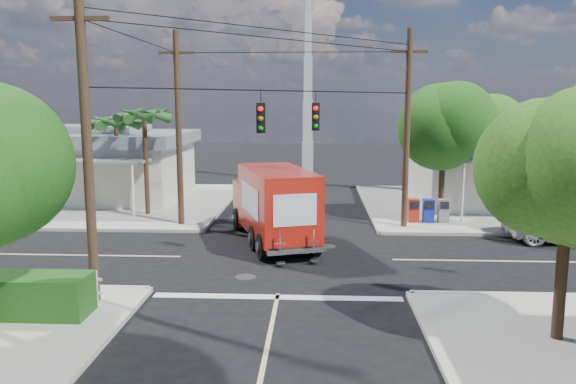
{
  "coord_description": "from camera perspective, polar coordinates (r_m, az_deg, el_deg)",
  "views": [
    {
      "loc": [
        1.14,
        -20.4,
        5.78
      ],
      "look_at": [
        0.0,
        2.0,
        2.2
      ],
      "focal_mm": 35.0,
      "sensor_mm": 36.0,
      "label": 1
    }
  ],
  "objects": [
    {
      "name": "tree_se",
      "position": [
        14.51,
        26.75,
        1.22
      ],
      "size": [
        3.67,
        3.54,
        5.62
      ],
      "color": "#422D1C",
      "rests_on": "sidewalk_se"
    },
    {
      "name": "palm_nw_back",
      "position": [
        31.28,
        -17.09,
        6.64
      ],
      "size": [
        3.01,
        3.08,
        5.19
      ],
      "color": "#422D1C",
      "rests_on": "sidewalk_nw"
    },
    {
      "name": "delivery_truck",
      "position": [
        23.27,
        -1.49,
        -1.29
      ],
      "size": [
        4.28,
        7.55,
        3.14
      ],
      "color": "black",
      "rests_on": "ground"
    },
    {
      "name": "parked_car",
      "position": [
        26.6,
        27.12,
        -2.72
      ],
      "size": [
        5.89,
        2.91,
        1.61
      ],
      "primitive_type": "imported",
      "rotation": [
        0.0,
        0.0,
        1.53
      ],
      "color": "silver",
      "rests_on": "ground"
    },
    {
      "name": "sidewalk_ne",
      "position": [
        33.25,
        19.91,
        -1.37
      ],
      "size": [
        14.12,
        14.12,
        0.14
      ],
      "color": "#A5A095",
      "rests_on": "ground"
    },
    {
      "name": "vending_boxes",
      "position": [
        27.6,
        14.07,
        -1.83
      ],
      "size": [
        1.9,
        0.5,
        1.1
      ],
      "color": "#A71E15",
      "rests_on": "sidewalk_ne"
    },
    {
      "name": "building_nw",
      "position": [
        35.57,
        -18.8,
        2.84
      ],
      "size": [
        10.8,
        10.2,
        4.3
      ],
      "color": "beige",
      "rests_on": "sidewalk_nw"
    },
    {
      "name": "sidewalk_nw",
      "position": [
        33.99,
        -17.84,
        -1.04
      ],
      "size": [
        14.12,
        14.12,
        0.14
      ],
      "color": "#A5A095",
      "rests_on": "ground"
    },
    {
      "name": "building_ne",
      "position": [
        34.47,
        22.17,
        2.64
      ],
      "size": [
        11.8,
        10.2,
        4.5
      ],
      "color": "beige",
      "rests_on": "sidewalk_ne"
    },
    {
      "name": "tree_ne_front",
      "position": [
        27.84,
        15.61,
        6.65
      ],
      "size": [
        4.21,
        4.14,
        6.66
      ],
      "color": "#422D1C",
      "rests_on": "sidewalk_ne"
    },
    {
      "name": "tree_ne_back",
      "position": [
        30.65,
        19.44,
        5.58
      ],
      "size": [
        3.77,
        3.66,
        5.82
      ],
      "color": "#422D1C",
      "rests_on": "sidewalk_ne"
    },
    {
      "name": "ground",
      "position": [
        21.23,
        -0.28,
        -6.73
      ],
      "size": [
        120.0,
        120.0,
        0.0
      ],
      "primitive_type": "plane",
      "color": "black",
      "rests_on": "ground"
    },
    {
      "name": "utility_poles",
      "position": [
        22.2,
        -4.16,
        6.19
      ],
      "size": [
        12.0,
        10.68,
        9.0
      ],
      "color": "#473321",
      "rests_on": "ground"
    },
    {
      "name": "road_markings",
      "position": [
        19.82,
        -0.52,
        -7.87
      ],
      "size": [
        32.0,
        32.0,
        0.01
      ],
      "color": "beige",
      "rests_on": "ground"
    },
    {
      "name": "palm_nw_front",
      "position": [
        29.21,
        -14.41,
        7.34
      ],
      "size": [
        3.01,
        3.08,
        5.59
      ],
      "color": "#422D1C",
      "rests_on": "sidewalk_nw"
    },
    {
      "name": "radio_tower",
      "position": [
        40.4,
        2.04,
        8.87
      ],
      "size": [
        0.8,
        0.8,
        17.0
      ],
      "color": "silver",
      "rests_on": "ground"
    }
  ]
}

